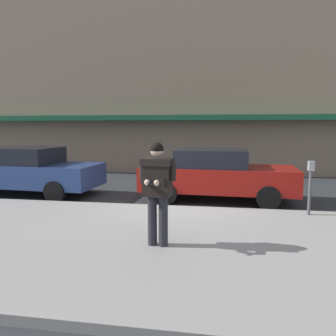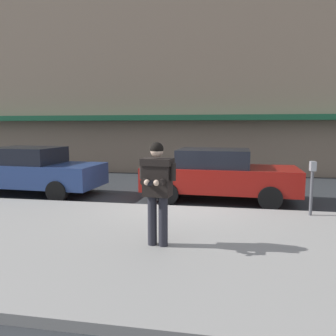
{
  "view_description": "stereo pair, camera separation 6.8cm",
  "coord_description": "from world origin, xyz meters",
  "px_view_note": "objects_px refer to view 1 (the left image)",
  "views": [
    {
      "loc": [
        1.13,
        -8.55,
        2.2
      ],
      "look_at": [
        0.23,
        -2.99,
        1.49
      ],
      "focal_mm": 35.0,
      "sensor_mm": 36.0,
      "label": 1
    },
    {
      "loc": [
        1.2,
        -8.54,
        2.2
      ],
      "look_at": [
        0.23,
        -2.99,
        1.49
      ],
      "focal_mm": 35.0,
      "sensor_mm": 36.0,
      "label": 2
    }
  ],
  "objects_px": {
    "parked_sedan_mid": "(216,174)",
    "man_texting_on_phone": "(157,183)",
    "parked_sedan_near": "(29,171)",
    "parking_meter": "(310,180)"
  },
  "relations": [
    {
      "from": "parked_sedan_mid",
      "to": "man_texting_on_phone",
      "type": "distance_m",
      "value": 4.5
    },
    {
      "from": "parked_sedan_mid",
      "to": "man_texting_on_phone",
      "type": "relative_size",
      "value": 2.54
    },
    {
      "from": "parked_sedan_near",
      "to": "man_texting_on_phone",
      "type": "relative_size",
      "value": 2.55
    },
    {
      "from": "parked_sedan_mid",
      "to": "parking_meter",
      "type": "xyz_separation_m",
      "value": [
        2.19,
        -1.84,
        0.18
      ]
    },
    {
      "from": "man_texting_on_phone",
      "to": "parking_meter",
      "type": "relative_size",
      "value": 1.42
    },
    {
      "from": "parked_sedan_near",
      "to": "man_texting_on_phone",
      "type": "distance_m",
      "value": 6.62
    },
    {
      "from": "parked_sedan_near",
      "to": "parking_meter",
      "type": "height_order",
      "value": "parked_sedan_near"
    },
    {
      "from": "man_texting_on_phone",
      "to": "parked_sedan_mid",
      "type": "bearing_deg",
      "value": 77.84
    },
    {
      "from": "parking_meter",
      "to": "parked_sedan_mid",
      "type": "bearing_deg",
      "value": 140.03
    },
    {
      "from": "parked_sedan_near",
      "to": "parking_meter",
      "type": "distance_m",
      "value": 8.38
    }
  ]
}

